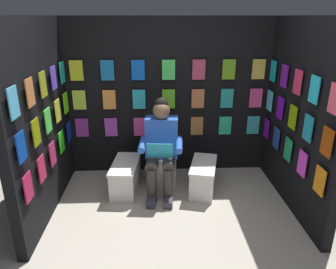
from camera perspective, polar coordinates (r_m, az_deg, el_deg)
name	(u,v)px	position (r m, az deg, el deg)	size (l,w,h in m)	color
ground_plane	(177,257)	(3.18, 1.70, -21.17)	(30.00, 30.00, 0.00)	#B2A899
display_wall_back	(168,98)	(4.37, 0.05, 6.57)	(2.83, 0.14, 2.12)	black
display_wall_left	(300,118)	(3.80, 22.59, 2.82)	(0.14, 1.83, 2.12)	black
display_wall_right	(40,121)	(3.65, -21.95, 2.24)	(0.14, 1.83, 2.12)	black
toilet	(162,159)	(4.22, -1.06, -4.50)	(0.42, 0.57, 0.77)	white
person_reading	(161,147)	(3.91, -1.25, -2.26)	(0.55, 0.71, 1.19)	blue
comic_longbox_near	(126,176)	(4.12, -7.60, -7.48)	(0.38, 0.71, 0.38)	white
comic_longbox_far	(203,177)	(4.10, 6.32, -7.55)	(0.45, 0.70, 0.38)	white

